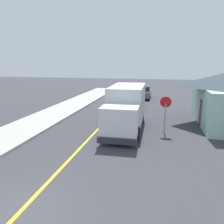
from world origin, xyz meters
TOP-DOWN VIEW (x-y plane):
  - ground_plane at (0.00, 0.00)m, footprint 120.00×120.00m
  - centre_line_yellow at (0.00, 10.00)m, footprint 0.16×56.00m
  - box_truck at (2.05, 10.16)m, footprint 2.52×7.22m
  - parked_car_near at (1.66, 17.70)m, footprint 1.83×4.41m
  - parked_car_mid at (2.26, 24.85)m, footprint 1.81×4.40m
  - stop_sign at (4.86, 9.72)m, footprint 0.80×0.10m

SIDE VIEW (x-z plane):
  - ground_plane at x=0.00m, z-range 0.00..0.00m
  - centre_line_yellow at x=0.00m, z-range 0.00..0.01m
  - parked_car_near at x=1.66m, z-range -0.04..1.63m
  - parked_car_mid at x=2.26m, z-range -0.04..1.63m
  - box_truck at x=2.05m, z-range 0.17..3.37m
  - stop_sign at x=4.86m, z-range 0.53..3.18m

